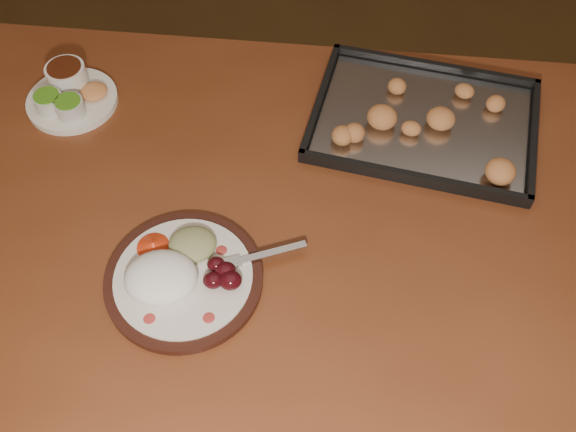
{
  "coord_description": "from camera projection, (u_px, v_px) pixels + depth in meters",
  "views": [
    {
      "loc": [
        -0.18,
        -0.88,
        1.62
      ],
      "look_at": [
        -0.15,
        -0.28,
        0.77
      ],
      "focal_mm": 40.0,
      "sensor_mm": 36.0,
      "label": 1
    }
  ],
  "objects": [
    {
      "name": "ground",
      "position": [
        337.0,
        288.0,
        1.83
      ],
      "size": [
        4.0,
        4.0,
        0.0
      ],
      "primitive_type": "plane",
      "color": "brown",
      "rests_on": "ground"
    },
    {
      "name": "dining_table",
      "position": [
        245.0,
        254.0,
        1.13
      ],
      "size": [
        1.62,
        1.12,
        0.75
      ],
      "rotation": [
        0.0,
        0.0,
        -0.15
      ],
      "color": "brown",
      "rests_on": "ground"
    },
    {
      "name": "dinner_plate",
      "position": [
        179.0,
        274.0,
        0.98
      ],
      "size": [
        0.31,
        0.24,
        0.06
      ],
      "rotation": [
        0.0,
        0.0,
        0.13
      ],
      "color": "black",
      "rests_on": "dining_table"
    },
    {
      "name": "condiment_saucer",
      "position": [
        69.0,
        94.0,
        1.2
      ],
      "size": [
        0.17,
        0.17,
        0.06
      ],
      "rotation": [
        0.0,
        0.0,
        -0.07
      ],
      "color": "white",
      "rests_on": "dining_table"
    },
    {
      "name": "baking_tray",
      "position": [
        424.0,
        120.0,
        1.17
      ],
      "size": [
        0.47,
        0.4,
        0.04
      ],
      "rotation": [
        0.0,
        0.0,
        -0.31
      ],
      "color": "black",
      "rests_on": "dining_table"
    }
  ]
}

